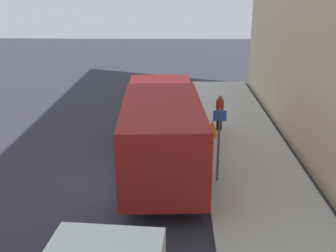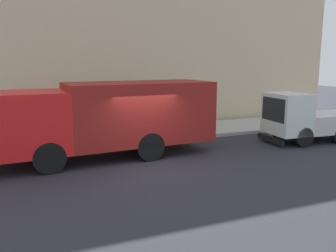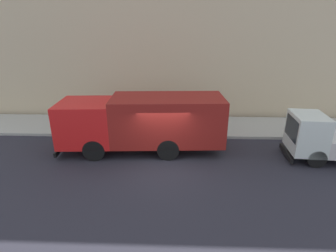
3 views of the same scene
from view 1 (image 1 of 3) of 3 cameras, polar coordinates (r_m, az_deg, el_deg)
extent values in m
plane|color=#2A2933|center=(14.48, -6.65, -7.80)|extent=(80.00, 80.00, 0.00)
cube|color=#AEAEA5|center=(14.59, 12.56, -7.59)|extent=(3.62, 30.00, 0.16)
cube|color=red|center=(17.52, -1.08, 2.89)|extent=(2.74, 2.82, 2.14)
cube|color=black|center=(18.72, -1.14, 4.78)|extent=(2.17, 0.18, 1.20)
cube|color=maroon|center=(13.52, -0.83, -1.65)|extent=(2.91, 5.83, 2.37)
cube|color=black|center=(19.25, -1.11, 0.30)|extent=(2.49, 0.26, 0.24)
cylinder|color=black|center=(17.37, -4.81, -1.05)|extent=(0.36, 1.11, 1.09)
cylinder|color=black|center=(17.40, 2.74, -0.97)|extent=(0.36, 1.11, 1.09)
cylinder|color=black|center=(14.01, -5.51, -6.23)|extent=(0.36, 1.11, 1.09)
cylinder|color=black|center=(14.05, 3.90, -6.12)|extent=(0.36, 1.11, 1.09)
cylinder|color=black|center=(18.89, 7.23, 0.68)|extent=(0.31, 0.31, 0.84)
cylinder|color=#A2271C|center=(18.68, 7.33, 2.79)|extent=(0.42, 0.42, 0.61)
sphere|color=#936355|center=(18.57, 7.38, 4.00)|extent=(0.21, 0.21, 0.21)
cone|color=orange|center=(18.11, 6.27, -0.31)|extent=(0.50, 0.50, 0.72)
cylinder|color=#4C5156|center=(13.70, 7.14, -2.74)|extent=(0.08, 0.08, 2.59)
cube|color=blue|center=(13.36, 7.32, 1.44)|extent=(0.44, 0.03, 0.36)
camera|label=2|loc=(21.85, -37.93, 7.73)|focal=37.10mm
camera|label=3|loc=(18.09, -47.96, 12.31)|focal=28.22mm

